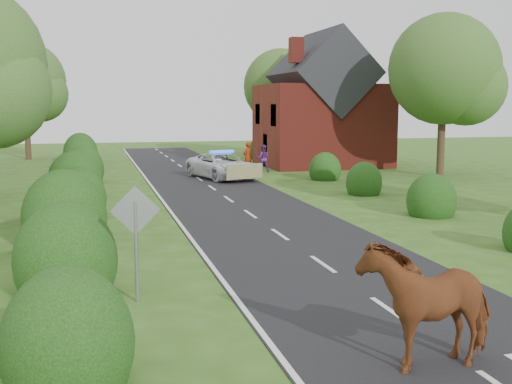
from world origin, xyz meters
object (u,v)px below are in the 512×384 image
object	(u,v)px
cow	(426,310)
pedestrian_purple	(263,158)
road_sign	(136,226)
police_van	(222,166)
pedestrian_red	(248,157)

from	to	relation	value
cow	pedestrian_purple	xyz separation A→B (m)	(5.07, 29.19, -0.02)
road_sign	police_van	distance (m)	22.82
road_sign	pedestrian_purple	size ratio (longest dim) A/B	1.49
police_van	pedestrian_red	bearing A→B (deg)	41.73
cow	police_van	distance (m)	26.42
road_sign	pedestrian_purple	bearing A→B (deg)	69.04
cow	police_van	xyz separation A→B (m)	(1.88, 26.35, -0.13)
road_sign	pedestrian_red	xyz separation A→B (m)	(8.73, 25.72, -0.75)
cow	pedestrian_red	distance (m)	30.47
cow	pedestrian_purple	world-z (taller)	cow
road_sign	police_van	bearing A→B (deg)	73.97
pedestrian_red	road_sign	bearing A→B (deg)	36.60
road_sign	police_van	size ratio (longest dim) A/B	0.44
cow	pedestrian_purple	bearing A→B (deg)	163.07
pedestrian_purple	road_sign	bearing A→B (deg)	82.48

